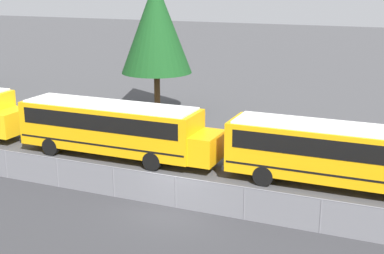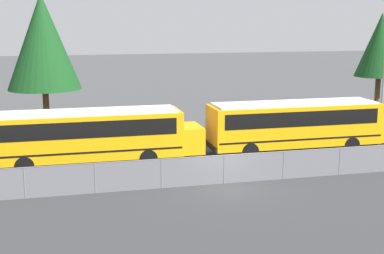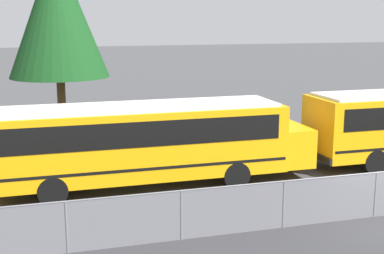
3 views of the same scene
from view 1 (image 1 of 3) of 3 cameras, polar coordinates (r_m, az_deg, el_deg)
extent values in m
plane|color=#424244|center=(23.38, -1.74, -8.59)|extent=(200.00, 200.00, 0.00)
cube|color=#9EA0A5|center=(23.10, -1.75, -6.98)|extent=(86.24, 0.03, 1.42)
cube|color=slate|center=(23.09, -1.77, -6.99)|extent=(86.24, 0.01, 1.42)
cylinder|color=slate|center=(22.84, -1.77, -5.33)|extent=(86.24, 0.05, 0.05)
cylinder|color=slate|center=(28.03, -19.21, -3.77)|extent=(0.07, 0.07, 1.42)
cylinder|color=slate|center=(26.13, -14.16, -4.75)|extent=(0.07, 0.07, 1.42)
cylinder|color=slate|center=(24.47, -8.35, -5.83)|extent=(0.07, 0.07, 1.42)
cylinder|color=slate|center=(23.10, -1.75, -6.98)|extent=(0.07, 0.07, 1.42)
cylinder|color=slate|center=(22.08, 5.59, -8.14)|extent=(0.07, 0.07, 1.42)
cylinder|color=slate|center=(21.46, 13.55, -9.24)|extent=(0.07, 0.07, 1.42)
cube|color=yellow|center=(34.07, -18.76, 0.49)|extent=(1.23, 2.37, 1.45)
cube|color=orange|center=(29.77, -8.77, 0.02)|extent=(10.29, 2.58, 2.41)
cube|color=black|center=(29.64, -8.81, 1.01)|extent=(9.47, 2.62, 0.87)
cube|color=black|center=(29.95, -8.72, -1.23)|extent=(10.08, 2.61, 0.10)
cube|color=orange|center=(27.40, 1.59, -2.20)|extent=(1.23, 2.37, 1.45)
cube|color=black|center=(33.01, -16.39, -0.81)|extent=(0.12, 2.58, 0.24)
cube|color=silver|center=(29.47, -8.87, 2.38)|extent=(9.77, 2.32, 0.10)
cylinder|color=black|center=(29.62, -2.22, -2.32)|extent=(0.99, 0.28, 0.99)
cylinder|color=black|center=(27.63, -4.29, -3.67)|extent=(0.99, 0.28, 0.99)
cylinder|color=black|center=(32.75, -12.37, -0.94)|extent=(0.99, 0.28, 0.99)
cylinder|color=black|center=(30.96, -14.85, -2.05)|extent=(0.99, 0.28, 0.99)
cube|color=orange|center=(25.89, 15.22, -2.70)|extent=(10.29, 2.58, 2.41)
cube|color=black|center=(25.74, 15.30, -1.57)|extent=(9.47, 2.62, 0.87)
cube|color=black|center=(26.10, 15.11, -4.11)|extent=(10.08, 2.61, 0.10)
cube|color=black|center=(27.33, 4.22, -3.56)|extent=(0.12, 2.58, 0.24)
cube|color=silver|center=(25.54, 15.41, -0.01)|extent=(9.77, 2.32, 0.10)
cylinder|color=black|center=(27.91, 8.91, -3.62)|extent=(0.99, 0.28, 0.99)
cylinder|color=black|center=(25.78, 7.60, -5.20)|extent=(0.99, 0.28, 0.99)
cylinder|color=#51381E|center=(39.68, -3.74, 3.71)|extent=(0.44, 0.44, 2.98)
cone|color=#144219|center=(38.99, -3.86, 10.67)|extent=(5.13, 5.13, 6.67)
camera|label=2|loc=(17.15, -80.72, -3.30)|focal=50.00mm
camera|label=3|loc=(20.01, -48.33, 0.29)|focal=50.00mm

